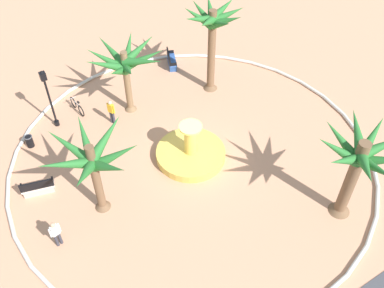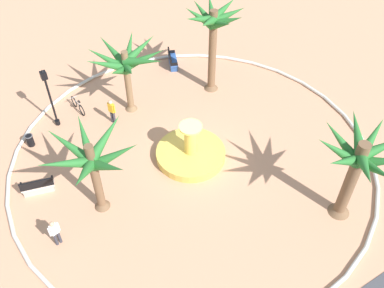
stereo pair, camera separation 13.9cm
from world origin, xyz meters
name	(u,v)px [view 2 (the right image)]	position (x,y,z in m)	size (l,w,h in m)	color
ground_plane	(193,157)	(0.00, 0.00, 0.00)	(80.00, 80.00, 0.00)	tan
plaza_curb	(193,156)	(0.00, 0.00, 0.10)	(19.42, 19.42, 0.20)	silver
fountain	(191,153)	(0.08, -0.07, 0.32)	(3.73, 3.73, 2.26)	gold
palm_tree_near_fountain	(213,27)	(-4.17, -4.54, 4.34)	(3.75, 3.59, 5.66)	brown
palm_tree_by_curb	(126,63)	(1.04, -5.35, 3.32)	(4.55, 4.52, 4.31)	brown
palm_tree_mid_plaza	(92,159)	(5.45, 0.48, 3.33)	(4.49, 4.49, 4.44)	brown
palm_tree_far_side	(359,161)	(-4.14, 6.76, 3.59)	(4.27, 4.17, 4.89)	brown
bench_east	(38,187)	(7.79, -1.99, 0.35)	(1.67, 0.89, 1.00)	beige
bench_west	(173,61)	(-3.30, -7.98, 0.35)	(1.08, 1.67, 1.00)	#335BA8
lamppost	(49,94)	(5.33, -6.36, 2.26)	(0.32, 0.32, 3.86)	black
trash_bin	(30,140)	(7.16, -5.47, 0.39)	(0.46, 0.46, 0.73)	black
bicycle_red_frame	(78,106)	(3.84, -6.87, 0.38)	(0.44, 1.72, 0.94)	black
person_cyclist_helmet	(112,110)	(2.48, -4.81, 0.91)	(0.33, 0.48, 1.62)	#33333D
person_cyclist_photo	(55,232)	(7.97, 1.39, 0.89)	(0.52, 0.26, 1.60)	#33333D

